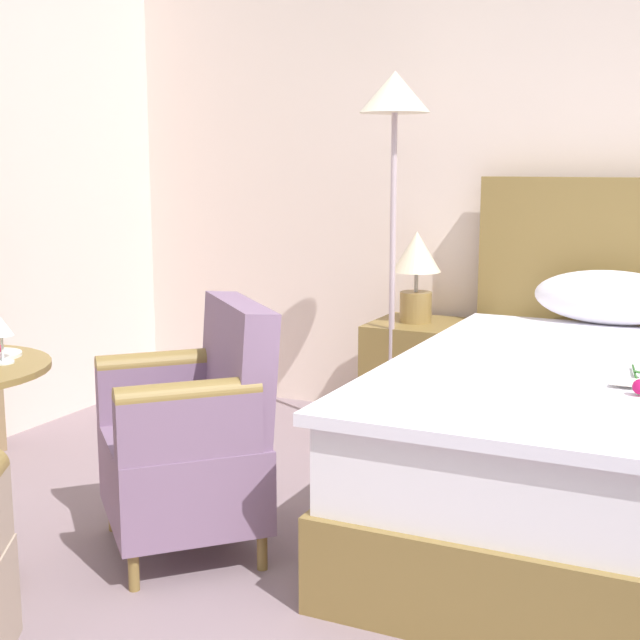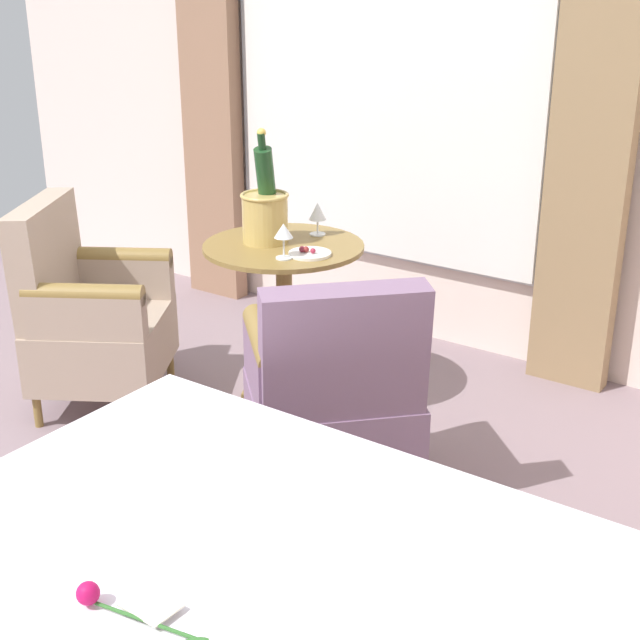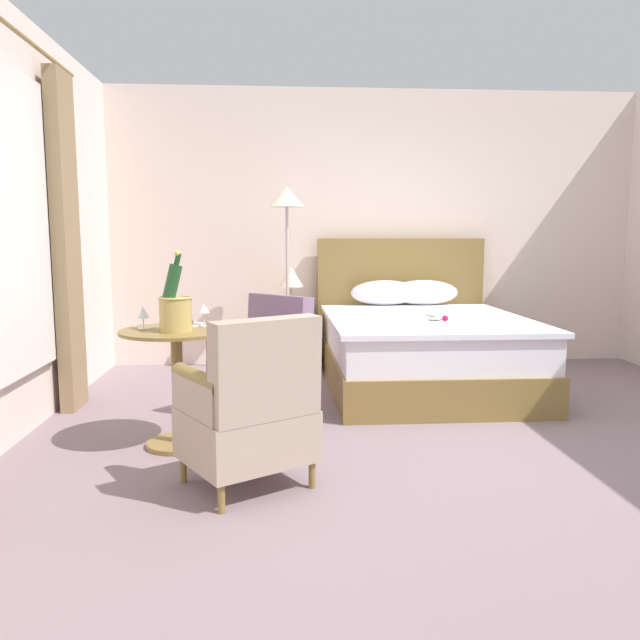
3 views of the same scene
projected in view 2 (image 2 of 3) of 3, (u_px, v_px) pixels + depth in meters
wall_window_side at (392, 66)px, 4.40m from camera, size 0.27×5.44×2.75m
side_table_round at (284, 306)px, 3.84m from camera, size 0.68×0.68×0.73m
champagne_bucket at (265, 209)px, 3.72m from camera, size 0.20×0.20×0.48m
wine_glass_near_bucket at (284, 233)px, 3.52m from camera, size 0.08×0.08×0.15m
wine_glass_near_edge at (318, 213)px, 3.84m from camera, size 0.07×0.07×0.14m
snack_plate at (310, 253)px, 3.60m from camera, size 0.17×0.17×0.04m
armchair_by_window at (334, 398)px, 3.14m from camera, size 0.78×0.78×0.88m
armchair_facing_bed at (90, 315)px, 3.87m from camera, size 0.79×0.77×0.91m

